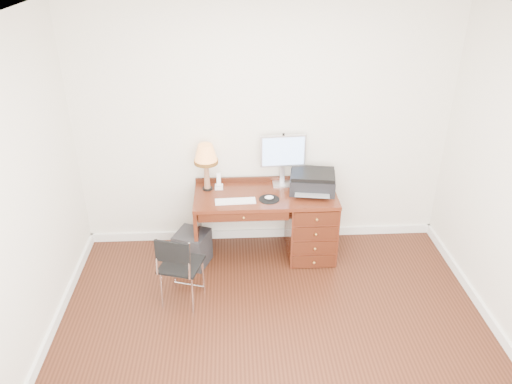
{
  "coord_description": "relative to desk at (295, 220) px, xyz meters",
  "views": [
    {
      "loc": [
        -0.34,
        -3.22,
        3.23
      ],
      "look_at": [
        -0.11,
        1.2,
        0.89
      ],
      "focal_mm": 35.0,
      "sensor_mm": 36.0,
      "label": 1
    }
  ],
  "objects": [
    {
      "name": "printer",
      "position": [
        0.18,
        0.06,
        0.44
      ],
      "size": [
        0.52,
        0.44,
        0.21
      ],
      "rotation": [
        0.0,
        0.0,
        -0.16
      ],
      "color": "black",
      "rests_on": "desk"
    },
    {
      "name": "mouse_pad",
      "position": [
        -0.29,
        -0.13,
        0.35
      ],
      "size": [
        0.21,
        0.21,
        0.04
      ],
      "color": "black",
      "rests_on": "desk"
    },
    {
      "name": "pen_cup",
      "position": [
        0.01,
        0.22,
        0.39
      ],
      "size": [
        0.08,
        0.08,
        0.1
      ],
      "primitive_type": "cylinder",
      "color": "black",
      "rests_on": "desk"
    },
    {
      "name": "desk",
      "position": [
        0.0,
        0.0,
        0.0
      ],
      "size": [
        1.5,
        0.67,
        0.75
      ],
      "color": "#532011",
      "rests_on": "ground"
    },
    {
      "name": "room_shell",
      "position": [
        -0.32,
        -0.77,
        -0.36
      ],
      "size": [
        4.0,
        4.0,
        4.0
      ],
      "color": "silver",
      "rests_on": "ground"
    },
    {
      "name": "chair",
      "position": [
        -1.17,
        -0.8,
        0.06
      ],
      "size": [
        0.45,
        0.46,
        0.78
      ],
      "rotation": [
        0.0,
        0.0,
        -0.28
      ],
      "color": "black",
      "rests_on": "ground"
    },
    {
      "name": "keyboard",
      "position": [
        -0.64,
        -0.16,
        0.35
      ],
      "size": [
        0.42,
        0.14,
        0.02
      ],
      "primitive_type": "cube",
      "rotation": [
        0.0,
        0.0,
        0.04
      ],
      "color": "white",
      "rests_on": "desk"
    },
    {
      "name": "phone",
      "position": [
        -0.81,
        0.15,
        0.39
      ],
      "size": [
        0.09,
        0.09,
        0.18
      ],
      "rotation": [
        0.0,
        0.0,
        -0.01
      ],
      "color": "white",
      "rests_on": "desk"
    },
    {
      "name": "leg_lamp",
      "position": [
        -0.94,
        0.14,
        0.72
      ],
      "size": [
        0.25,
        0.25,
        0.52
      ],
      "color": "black",
      "rests_on": "desk"
    },
    {
      "name": "monitor",
      "position": [
        -0.12,
        0.24,
        0.69
      ],
      "size": [
        0.49,
        0.17,
        0.56
      ],
      "rotation": [
        0.0,
        0.0,
        0.07
      ],
      "color": "silver",
      "rests_on": "desk"
    },
    {
      "name": "equipment_box",
      "position": [
        -1.11,
        -0.15,
        -0.22
      ],
      "size": [
        0.42,
        0.42,
        0.38
      ],
      "primitive_type": "cube",
      "rotation": [
        0.0,
        0.0,
        -0.38
      ],
      "color": "black",
      "rests_on": "ground"
    },
    {
      "name": "ground",
      "position": [
        -0.32,
        -1.4,
        -0.41
      ],
      "size": [
        4.0,
        4.0,
        0.0
      ],
      "primitive_type": "plane",
      "color": "black",
      "rests_on": "ground"
    }
  ]
}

